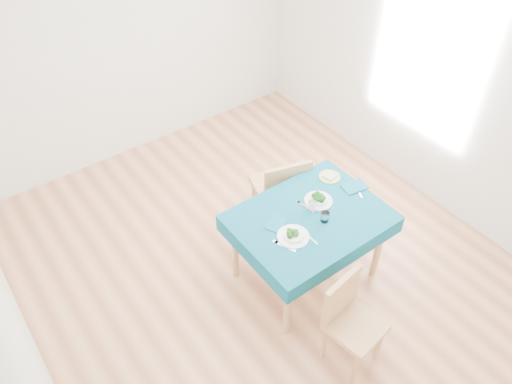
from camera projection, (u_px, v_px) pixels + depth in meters
room_shell at (256, 145)px, 3.85m from camera, size 4.02×4.52×2.73m
table at (307, 247)px, 4.36m from camera, size 1.24×0.94×0.76m
chair_near at (357, 323)px, 3.69m from camera, size 0.44×0.47×0.95m
chair_far at (279, 175)px, 4.76m from camera, size 0.59×0.62×1.16m
bowl_near at (293, 234)px, 3.91m from camera, size 0.26×0.26×0.08m
bowl_far at (319, 198)px, 4.21m from camera, size 0.24×0.24×0.07m
fork_near at (285, 246)px, 3.86m from camera, size 0.09×0.18×0.00m
knife_near at (308, 236)px, 3.94m from camera, size 0.02×0.23×0.00m
fork_far at (306, 207)px, 4.19m from camera, size 0.05×0.19×0.00m
knife_far at (357, 189)px, 4.34m from camera, size 0.10×0.20×0.00m
napkin_near at (276, 224)px, 4.03m from camera, size 0.21×0.19×0.01m
napkin_far at (354, 187)px, 4.36m from camera, size 0.23×0.18×0.01m
tumbler_center at (312, 206)px, 4.13m from camera, size 0.07×0.07×0.09m
tumbler_side at (325, 217)px, 4.04m from camera, size 0.07×0.07×0.09m
side_plate at (330, 177)px, 4.46m from camera, size 0.19×0.19×0.01m
bread_slice at (330, 176)px, 4.45m from camera, size 0.12×0.12×0.02m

